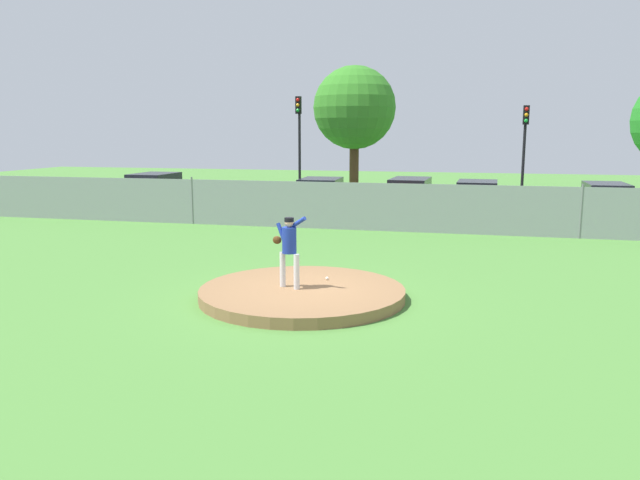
% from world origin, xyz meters
% --- Properties ---
extents(ground_plane, '(80.00, 80.00, 0.00)m').
position_xyz_m(ground_plane, '(0.00, 6.00, 0.00)').
color(ground_plane, '#4C8438').
extents(asphalt_strip, '(44.00, 7.00, 0.01)m').
position_xyz_m(asphalt_strip, '(0.00, 14.50, 0.00)').
color(asphalt_strip, '#2B2B2D').
rests_on(asphalt_strip, ground_plane).
extents(pitchers_mound, '(4.62, 4.62, 0.25)m').
position_xyz_m(pitchers_mound, '(0.00, 0.00, 0.12)').
color(pitchers_mound, olive).
rests_on(pitchers_mound, ground_plane).
extents(pitcher_youth, '(0.82, 0.32, 1.64)m').
position_xyz_m(pitcher_youth, '(-0.29, -0.06, 1.23)').
color(pitcher_youth, silver).
rests_on(pitcher_youth, pitchers_mound).
extents(baseball, '(0.07, 0.07, 0.07)m').
position_xyz_m(baseball, '(0.37, 0.87, 0.28)').
color(baseball, white).
rests_on(baseball, pitchers_mound).
extents(chainlink_fence, '(36.99, 0.07, 1.92)m').
position_xyz_m(chainlink_fence, '(0.00, 10.00, 0.91)').
color(chainlink_fence, gray).
rests_on(chainlink_fence, ground_plane).
extents(parked_car_red, '(1.97, 4.79, 1.70)m').
position_xyz_m(parked_car_red, '(0.99, 14.38, 0.81)').
color(parked_car_red, '#A81919').
rests_on(parked_car_red, ground_plane).
extents(parked_car_silver, '(1.93, 4.54, 1.74)m').
position_xyz_m(parked_car_silver, '(-11.30, 14.09, 0.83)').
color(parked_car_silver, '#B7BABF').
rests_on(parked_car_silver, ground_plane).
extents(parked_car_white, '(1.81, 4.57, 1.63)m').
position_xyz_m(parked_car_white, '(9.04, 14.50, 0.78)').
color(parked_car_white, silver).
rests_on(parked_car_white, ground_plane).
extents(parked_car_charcoal, '(1.96, 4.20, 1.64)m').
position_xyz_m(parked_car_charcoal, '(3.87, 14.25, 0.79)').
color(parked_car_charcoal, '#232328').
rests_on(parked_car_charcoal, ground_plane).
extents(parked_car_teal, '(2.11, 4.48, 1.61)m').
position_xyz_m(parked_car_teal, '(-3.12, 14.54, 0.78)').
color(parked_car_teal, '#146066').
rests_on(parked_car_teal, ground_plane).
extents(traffic_cone_orange, '(0.40, 0.40, 0.55)m').
position_xyz_m(traffic_cone_orange, '(-8.42, 12.46, 0.26)').
color(traffic_cone_orange, orange).
rests_on(traffic_cone_orange, asphalt_strip).
extents(traffic_light_near, '(0.28, 0.46, 5.55)m').
position_xyz_m(traffic_light_near, '(-5.37, 18.95, 3.75)').
color(traffic_light_near, black).
rests_on(traffic_light_near, ground_plane).
extents(traffic_light_far, '(0.28, 0.46, 4.96)m').
position_xyz_m(traffic_light_far, '(6.02, 18.50, 3.38)').
color(traffic_light_far, black).
rests_on(traffic_light_far, ground_plane).
extents(tree_bushy_near, '(4.53, 4.53, 7.30)m').
position_xyz_m(tree_bushy_near, '(-2.78, 21.01, 5.00)').
color(tree_bushy_near, '#4C331E').
rests_on(tree_bushy_near, ground_plane).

